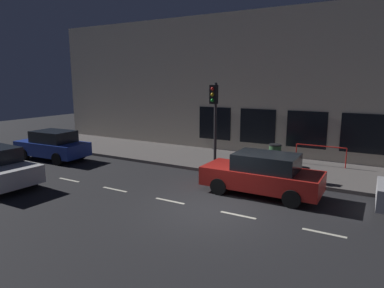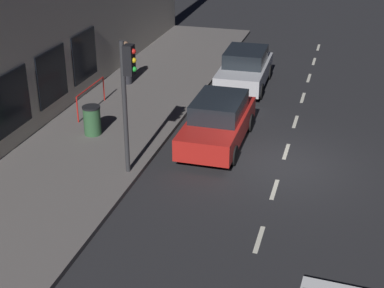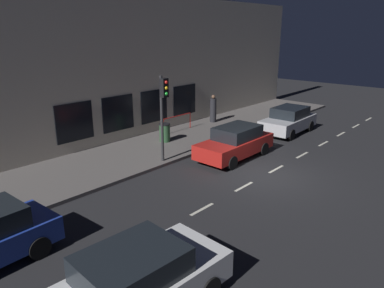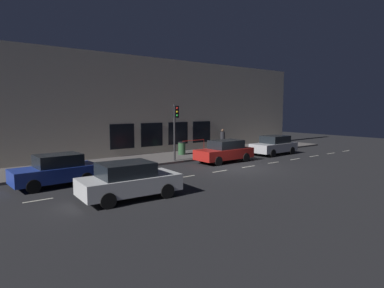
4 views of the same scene
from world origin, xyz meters
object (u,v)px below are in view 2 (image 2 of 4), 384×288
(pedestrian_0, at_px, (127,64))
(trash_bin, at_px, (92,120))
(parked_car_0, at_px, (245,69))
(parked_car_2, at_px, (218,122))
(traffic_light, at_px, (127,84))

(pedestrian_0, distance_m, trash_bin, 5.35)
(parked_car_0, bearing_deg, pedestrian_0, 14.74)
(parked_car_0, height_order, pedestrian_0, pedestrian_0)
(parked_car_0, height_order, parked_car_2, same)
(parked_car_2, bearing_deg, traffic_light, 56.93)
(trash_bin, bearing_deg, traffic_light, 135.76)
(pedestrian_0, relative_size, trash_bin, 1.80)
(parked_car_0, bearing_deg, traffic_light, 77.90)
(pedestrian_0, bearing_deg, parked_car_2, -61.76)
(trash_bin, bearing_deg, pedestrian_0, -81.08)
(parked_car_2, distance_m, pedestrian_0, 6.77)
(pedestrian_0, bearing_deg, trash_bin, -100.86)
(parked_car_2, relative_size, trash_bin, 4.32)
(parked_car_0, xyz_separation_m, parked_car_2, (-0.25, 5.91, -0.00))
(parked_car_0, height_order, trash_bin, parked_car_0)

